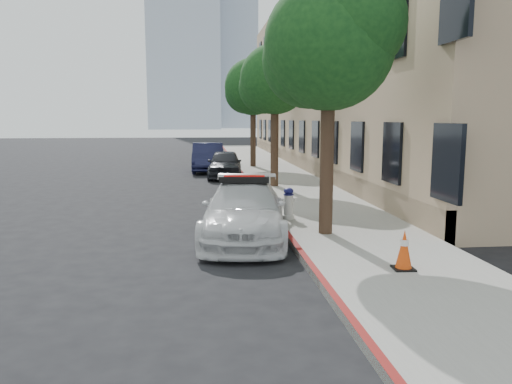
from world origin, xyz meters
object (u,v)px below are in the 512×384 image
at_px(parked_car_far, 208,157).
at_px(fire_hydrant, 288,204).
at_px(police_car, 244,211).
at_px(parked_car_mid, 225,164).
at_px(traffic_cone, 404,250).

distance_m(parked_car_far, fire_hydrant, 13.45).
xyz_separation_m(police_car, fire_hydrant, (1.25, 1.42, -0.11)).
height_order(police_car, fire_hydrant, police_car).
height_order(parked_car_mid, traffic_cone, parked_car_mid).
bearing_deg(parked_car_mid, traffic_cone, -76.95).
relative_size(parked_car_mid, parked_car_far, 0.84).
height_order(parked_car_far, traffic_cone, parked_car_far).
bearing_deg(parked_car_far, traffic_cone, -79.35).
distance_m(parked_car_mid, traffic_cone, 15.05).
bearing_deg(parked_car_far, fire_hydrant, -81.15).
relative_size(police_car, traffic_cone, 6.79).
bearing_deg(parked_car_mid, police_car, -86.45).
xyz_separation_m(police_car, parked_car_mid, (0.10, 11.80, -0.01)).
bearing_deg(parked_car_mid, parked_car_far, 108.13).
distance_m(parked_car_mid, fire_hydrant, 10.45).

